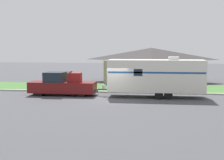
% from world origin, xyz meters
% --- Properties ---
extents(ground_plane, '(120.00, 120.00, 0.00)m').
position_xyz_m(ground_plane, '(0.00, 0.00, 0.00)').
color(ground_plane, '#47474C').
extents(curb_strip, '(80.00, 0.30, 0.14)m').
position_xyz_m(curb_strip, '(0.00, 3.75, 0.07)').
color(curb_strip, beige).
rests_on(curb_strip, ground_plane).
extents(lawn_strip, '(80.00, 7.00, 0.03)m').
position_xyz_m(lawn_strip, '(0.00, 7.40, 0.01)').
color(lawn_strip, '#477538').
rests_on(lawn_strip, ground_plane).
extents(house_across_street, '(11.60, 7.78, 4.14)m').
position_xyz_m(house_across_street, '(2.98, 14.26, 2.14)').
color(house_across_street, gray).
rests_on(house_across_street, ground_plane).
extents(pickup_truck, '(5.87, 1.94, 2.10)m').
position_xyz_m(pickup_truck, '(-4.63, 1.71, 0.90)').
color(pickup_truck, black).
rests_on(pickup_truck, ground_plane).
extents(travel_trailer, '(8.89, 2.45, 3.42)m').
position_xyz_m(travel_trailer, '(3.49, 1.70, 1.83)').
color(travel_trailer, black).
rests_on(travel_trailer, ground_plane).
extents(mailbox, '(0.48, 0.20, 1.27)m').
position_xyz_m(mailbox, '(0.82, 4.73, 0.98)').
color(mailbox, brown).
rests_on(mailbox, ground_plane).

